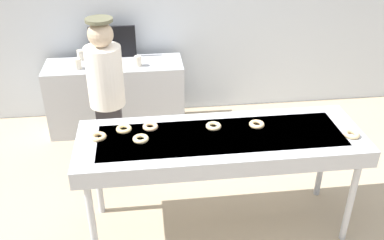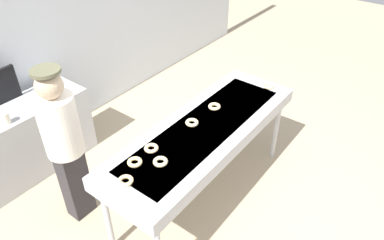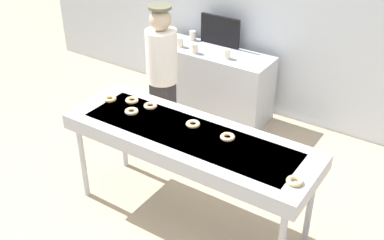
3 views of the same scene
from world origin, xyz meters
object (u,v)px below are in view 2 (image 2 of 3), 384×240
worker_baker (64,140)px  plain_donut_5 (269,86)px  plain_donut_2 (126,181)px  paper_cup_3 (38,98)px  paper_cup_1 (6,119)px  plain_donut_0 (135,162)px  plain_donut_6 (214,107)px  fryer_conveyor (205,133)px  plain_donut_1 (192,123)px  prep_counter (21,143)px  plain_donut_3 (160,162)px  plain_donut_4 (151,148)px

worker_baker → plain_donut_5: bearing=153.2°
plain_donut_2 → paper_cup_3: 1.73m
paper_cup_1 → plain_donut_0: bearing=-79.6°
plain_donut_5 → plain_donut_6: same height
fryer_conveyor → plain_donut_1: plain_donut_1 is taller
plain_donut_6 → plain_donut_1: bearing=177.6°
plain_donut_1 → plain_donut_2: same height
fryer_conveyor → plain_donut_5: 1.04m
prep_counter → plain_donut_5: bearing=-45.8°
plain_donut_3 → prep_counter: (-0.29, 1.86, -0.54)m
plain_donut_0 → plain_donut_5: same height
plain_donut_0 → paper_cup_3: (0.13, 1.60, -0.06)m
plain_donut_2 → plain_donut_4: 0.42m
plain_donut_0 → plain_donut_1: (0.73, -0.04, 0.00)m
paper_cup_1 → worker_baker: bearing=-82.4°
plain_donut_1 → worker_baker: worker_baker is taller
plain_donut_5 → prep_counter: plain_donut_5 is taller
plain_donut_6 → plain_donut_4: bearing=175.5°
paper_cup_1 → fryer_conveyor: bearing=-58.2°
plain_donut_4 → worker_baker: bearing=118.7°
fryer_conveyor → plain_donut_3: size_ratio=18.15×
plain_donut_6 → paper_cup_1: size_ratio=1.06×
plain_donut_6 → fryer_conveyor: bearing=-161.2°
plain_donut_0 → paper_cup_3: 1.61m
plain_donut_3 → worker_baker: worker_baker is taller
plain_donut_1 → plain_donut_3: 0.61m
plain_donut_5 → paper_cup_1: plain_donut_5 is taller
fryer_conveyor → plain_donut_0: 0.79m
plain_donut_2 → prep_counter: (0.04, 1.79, -0.54)m
fryer_conveyor → plain_donut_1: bearing=108.0°
worker_baker → prep_counter: size_ratio=1.04×
prep_counter → paper_cup_3: paper_cup_3 is taller
plain_donut_1 → plain_donut_5: same height
plain_donut_3 → plain_donut_6: size_ratio=1.00×
worker_baker → paper_cup_1: worker_baker is taller
plain_donut_3 → plain_donut_5: 1.67m
plain_donut_5 → paper_cup_1: 2.77m
fryer_conveyor → plain_donut_4: size_ratio=18.15×
worker_baker → plain_donut_0: bearing=104.2°
plain_donut_2 → plain_donut_3: (0.33, -0.07, 0.00)m
plain_donut_4 → paper_cup_3: (-0.08, 1.59, -0.06)m
paper_cup_3 → plain_donut_2: bearing=-100.9°
plain_donut_0 → worker_baker: (-0.17, 0.72, -0.01)m
plain_donut_2 → prep_counter: size_ratio=0.08×
plain_donut_2 → plain_donut_5: 2.00m
plain_donut_3 → plain_donut_6: (0.95, 0.11, 0.00)m
plain_donut_3 → paper_cup_3: size_ratio=1.06×
paper_cup_3 → plain_donut_1: bearing=-70.0°
plain_donut_5 → plain_donut_2: bearing=174.0°
fryer_conveyor → paper_cup_1: 1.99m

